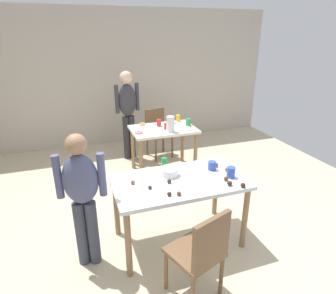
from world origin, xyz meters
The scene contains 32 objects.
ground_plane centered at (0.00, 0.00, 0.00)m, with size 6.40×6.40×0.00m, color beige.
wall_back centered at (0.00, 3.20, 1.30)m, with size 6.40×0.10×2.60m, color #BCB2A3.
dining_table_near centered at (0.02, -0.18, 0.66)m, with size 1.35×0.76×0.75m.
dining_table_far centered at (0.40, 1.50, 0.63)m, with size 1.00×0.68×0.75m.
chair_near_table centered at (-0.07, -0.93, 0.50)m, with size 0.51×0.51×0.87m.
chair_far_table centered at (0.52, 2.19, 0.50)m, with size 0.47×0.47×0.87m.
person_girl_near centered at (-0.93, -0.20, 0.80)m, with size 0.45×0.26×1.36m.
person_adult_far centered at (-0.01, 2.24, 0.94)m, with size 0.45×0.27×1.56m.
mixing_bowl centered at (-0.04, -0.05, 0.79)m, with size 0.19×0.19×0.08m, color white.
soda_can centered at (-0.03, 0.13, 0.81)m, with size 0.07×0.07×0.12m, color #198438.
fork_near centered at (0.33, 0.07, 0.75)m, with size 0.17×0.02×0.01m, color silver.
cup_near_0 centered at (0.55, -0.30, 0.81)m, with size 0.09×0.09×0.11m, color #3351B2.
cup_near_1 centered at (0.44, -0.08, 0.80)m, with size 0.09×0.09×0.10m, color #3351B2.
cake_ball_0 centered at (-0.31, -0.26, 0.77)m, with size 0.04×0.04×0.04m, color #3D2319.
cake_ball_1 centered at (0.58, -0.17, 0.78)m, with size 0.05×0.05×0.05m, color brown.
cake_ball_2 centered at (-0.09, -0.46, 0.77)m, with size 0.04×0.04×0.04m, color brown.
cake_ball_3 centered at (0.55, -0.52, 0.77)m, with size 0.05×0.05×0.05m, color #3D2319.
cake_ball_4 centered at (0.46, -0.35, 0.77)m, with size 0.05×0.05×0.05m, color brown.
cake_ball_5 centered at (-0.18, -0.44, 0.77)m, with size 0.04×0.04×0.04m, color #3D2319.
cake_ball_6 centered at (0.52, -0.03, 0.78)m, with size 0.05×0.05×0.05m, color brown.
cake_ball_7 centered at (-0.45, -0.11, 0.77)m, with size 0.04×0.04×0.04m, color brown.
cake_ball_8 centered at (0.45, -0.45, 0.77)m, with size 0.05×0.05×0.05m, color #3D2319.
cake_ball_9 centered at (-0.10, -0.21, 0.77)m, with size 0.04×0.04×0.04m, color #3D2319.
pitcher_far centered at (0.45, 1.30, 0.87)m, with size 0.12×0.12×0.24m, color white.
cup_far_0 centered at (0.82, 1.49, 0.81)m, with size 0.08×0.08×0.12m, color green.
cup_far_1 centered at (0.76, 1.80, 0.80)m, with size 0.07×0.07×0.10m, color yellow.
cup_far_2 centered at (0.37, 1.63, 0.80)m, with size 0.07×0.07×0.11m, color red.
cup_far_3 centered at (0.44, 1.44, 0.80)m, with size 0.08×0.08×0.09m, color red.
donut_far_0 centered at (0.52, 1.55, 0.77)m, with size 0.13×0.13×0.04m, color white.
donut_far_1 centered at (0.63, 1.68, 0.76)m, with size 0.10×0.10×0.03m, color white.
donut_far_2 centered at (-0.02, 1.39, 0.77)m, with size 0.12×0.12×0.04m, color pink.
donut_far_3 centered at (0.13, 1.78, 0.76)m, with size 0.10×0.10×0.03m, color gold.
Camera 1 is at (-0.94, -2.62, 2.15)m, focal length 30.91 mm.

